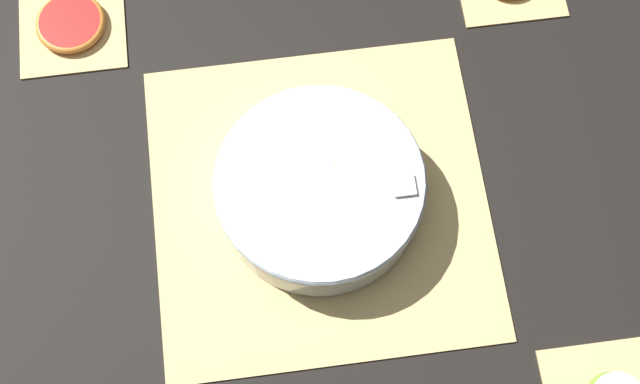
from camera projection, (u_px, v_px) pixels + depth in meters
The scene contains 5 objects.
ground_plane at pixel (320, 201), 1.12m from camera, with size 6.00×6.00×0.00m, color black.
bamboo_mat_center at pixel (320, 200), 1.12m from camera, with size 0.41×0.42×0.01m.
coaster_mat_near_left at pixel (72, 26), 1.21m from camera, with size 0.14×0.14×0.01m.
fruit_salad_bowl at pixel (320, 189), 1.08m from camera, with size 0.26×0.26×0.08m.
grapefruit_slice at pixel (70, 23), 1.20m from camera, with size 0.09×0.09×0.01m.
Camera 1 is at (0.37, -0.05, 1.06)m, focal length 50.00 mm.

